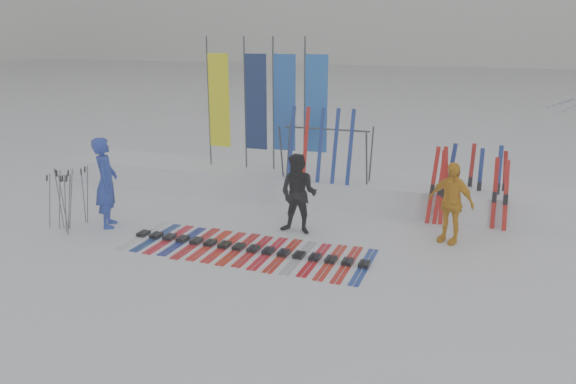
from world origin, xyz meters
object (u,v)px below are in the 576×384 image
at_px(person_blue, 106,183).
at_px(person_black, 298,194).
at_px(ski_row, 247,248).
at_px(ski_rack, 326,146).
at_px(person_yellow, 451,203).

relative_size(person_blue, person_black, 1.16).
xyz_separation_m(person_black, ski_row, (-0.59, -1.23, -0.77)).
xyz_separation_m(person_blue, ski_rack, (3.79, 3.00, 0.45)).
bearing_deg(ski_rack, person_yellow, -27.69).
bearing_deg(person_black, ski_rack, 92.80).
relative_size(ski_row, ski_rack, 2.27).
bearing_deg(ski_rack, person_blue, -141.61).
height_order(ski_row, ski_rack, ski_rack).
distance_m(ski_row, ski_rack, 3.58).
bearing_deg(person_yellow, ski_rack, 174.65).
height_order(person_black, ski_row, person_black).
distance_m(person_black, ski_rack, 2.13).
bearing_deg(ski_row, person_blue, 175.22).
bearing_deg(person_black, person_blue, -164.27).
xyz_separation_m(person_yellow, ski_rack, (-2.91, 1.53, 0.60)).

